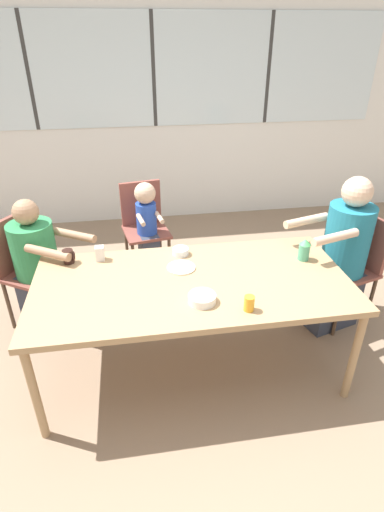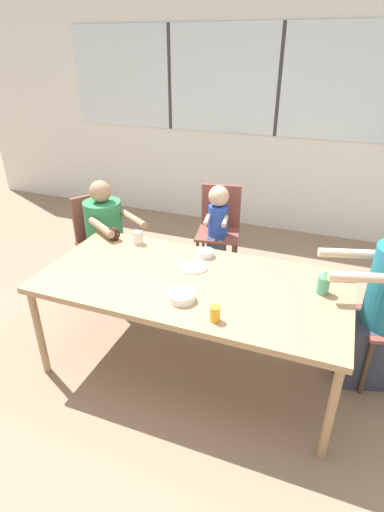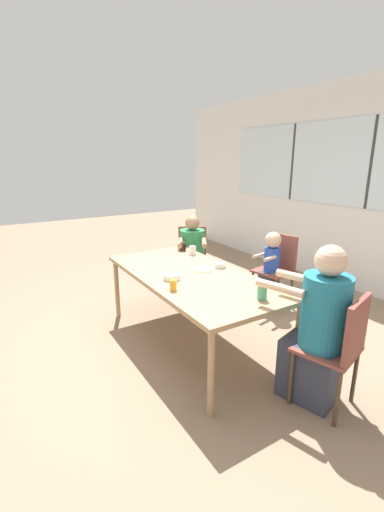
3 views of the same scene
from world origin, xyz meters
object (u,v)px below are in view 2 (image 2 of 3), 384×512
milk_carton_small (138,238)px  bowl_cereal (182,297)px  person_man_blue_shirt (384,312)px  person_toddler (217,235)px  person_woman_green_shirt (108,246)px  chair_for_toddler (220,223)px  juice_glass (215,313)px  coffee_mug (114,234)px  bowl_white_shallow (206,253)px  sippy_cup (324,282)px  chair_for_woman_green_shirt (99,234)px

milk_carton_small → bowl_cereal: (0.60, -0.59, -0.03)m
person_man_blue_shirt → person_toddler: person_man_blue_shirt is taller
person_man_blue_shirt → person_woman_green_shirt: bearing=66.2°
chair_for_toddler → juice_glass: (0.51, -1.74, 0.23)m
coffee_mug → bowl_white_shallow: size_ratio=0.85×
person_man_blue_shirt → bowl_white_shallow: (-1.22, 0.01, 0.19)m
coffee_mug → bowl_cereal: coffee_mug is taller
juice_glass → person_man_blue_shirt: bearing=36.6°
chair_for_toddler → person_man_blue_shirt: (1.44, -1.05, 0.01)m
chair_for_toddler → bowl_cereal: bearing=89.4°
person_man_blue_shirt → bowl_white_shallow: size_ratio=10.83×
coffee_mug → person_woman_green_shirt: bearing=132.1°
chair_for_toddler → person_man_blue_shirt: size_ratio=0.73×
chair_for_toddler → bowl_white_shallow: chair_for_toddler is taller
chair_for_toddler → juice_glass: bearing=96.5°
coffee_mug → bowl_white_shallow: bearing=-0.5°
sippy_cup → person_toddler: bearing=133.0°
person_toddler → milk_carton_small: size_ratio=9.34×
chair_for_toddler → person_toddler: (0.03, -0.15, -0.06)m
milk_carton_small → bowl_white_shallow: milk_carton_small is taller
person_woman_green_shirt → bowl_white_shallow: person_woman_green_shirt is taller
chair_for_woman_green_shirt → bowl_white_shallow: (1.17, -0.39, 0.21)m
coffee_mug → juice_glass: 1.27m
chair_for_toddler → juice_glass: chair_for_toddler is taller
chair_for_toddler → bowl_cereal: 1.65m
milk_carton_small → bowl_white_shallow: 0.56m
chair_for_woman_green_shirt → person_man_blue_shirt: (2.39, -0.40, 0.01)m
chair_for_woman_green_shirt → coffee_mug: bearing=78.6°
bowl_white_shallow → chair_for_toddler: bearing=101.8°
person_toddler → coffee_mug: (-0.57, -0.88, 0.29)m
sippy_cup → milk_carton_small: size_ratio=1.55×
bowl_white_shallow → milk_carton_small: bearing=178.8°
chair_for_woman_green_shirt → chair_for_toddler: bearing=155.8°
sippy_cup → bowl_white_shallow: sippy_cup is taller
chair_for_woman_green_shirt → person_man_blue_shirt: person_man_blue_shirt is taller
chair_for_woman_green_shirt → juice_glass: size_ratio=9.75×
chair_for_woman_green_shirt → person_toddler: size_ratio=0.94×
coffee_mug → bowl_cereal: 1.00m
bowl_white_shallow → bowl_cereal: (0.05, -0.58, 0.00)m
chair_for_toddler → coffee_mug: bearing=52.2°
chair_for_woman_green_shirt → person_woman_green_shirt: size_ratio=0.83×
milk_carton_small → bowl_white_shallow: bearing=-1.2°
coffee_mug → bowl_white_shallow: 0.76m
juice_glass → sippy_cup: bearing=43.2°
chair_for_woman_green_shirt → bowl_white_shallow: 1.25m
coffee_mug → juice_glass: bearing=-33.8°
milk_carton_small → bowl_cereal: milk_carton_small is taller
chair_for_toddler → juice_glass: 1.83m
chair_for_woman_green_shirt → bowl_cereal: chair_for_woman_green_shirt is taller
chair_for_woman_green_shirt → chair_for_toddler: size_ratio=1.00×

